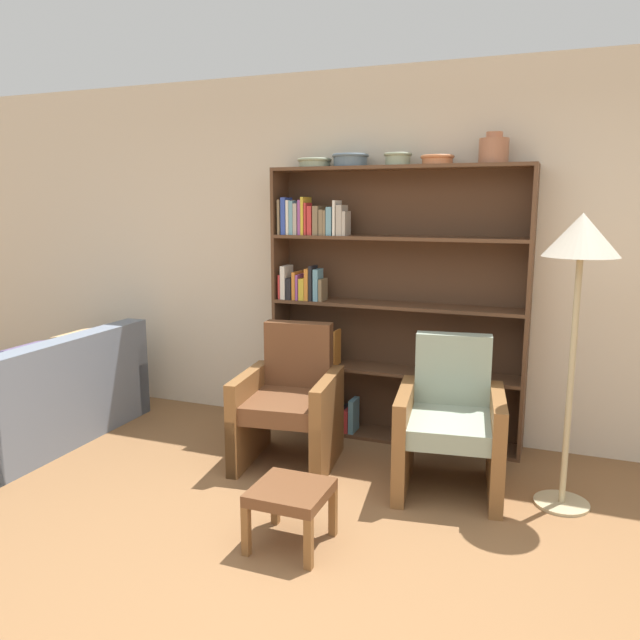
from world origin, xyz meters
name	(u,v)px	position (x,y,z in m)	size (l,w,h in m)	color
ground_plane	(296,629)	(0.00, 0.00, 0.00)	(24.00, 24.00, 0.00)	brown
wall_back	(428,257)	(0.00, 2.48, 1.38)	(12.00, 0.06, 2.75)	beige
bookshelf	(372,311)	(-0.37, 2.30, 0.97)	(1.89, 0.30, 2.03)	brown
bowl_brass	(315,162)	(-0.83, 2.29, 2.07)	(0.26, 0.26, 0.07)	gray
bowl_stoneware	(350,160)	(-0.55, 2.29, 2.08)	(0.27, 0.27, 0.09)	slate
bowl_cream	(398,158)	(-0.20, 2.29, 2.08)	(0.20, 0.20, 0.09)	gray
bowl_terracotta	(437,159)	(0.08, 2.29, 2.07)	(0.23, 0.23, 0.07)	#C67547
vase_tall	(494,150)	(0.46, 2.29, 2.12)	(0.20, 0.20, 0.21)	#A36647
couch	(37,402)	(-2.70, 1.28, 0.29)	(0.97, 1.67, 0.81)	slate
armchair_leather	(290,404)	(-0.75, 1.60, 0.41)	(0.72, 0.76, 0.94)	brown
armchair_cushioned	(450,424)	(0.35, 1.60, 0.41)	(0.73, 0.76, 0.94)	brown
floor_lamp	(581,253)	(1.03, 1.59, 1.50)	(0.42, 0.42, 1.72)	tan
footstool	(291,497)	(-0.29, 0.60, 0.27)	(0.38, 0.38, 0.33)	brown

